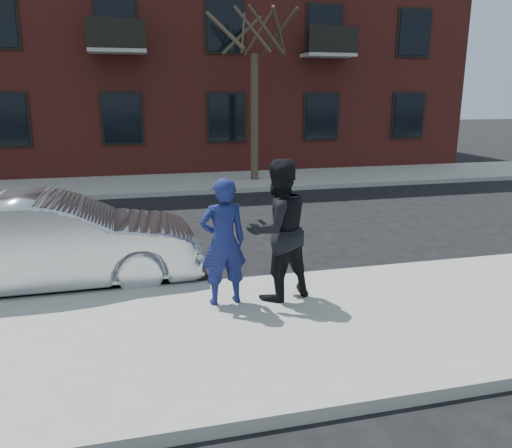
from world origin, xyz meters
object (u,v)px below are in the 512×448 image
object	(u,v)px
silver_sedan	(52,242)
man_peacoat	(278,230)
street_tree	(254,15)
man_hoodie	(223,242)

from	to	relation	value
silver_sedan	man_peacoat	distance (m)	3.66
silver_sedan	man_peacoat	world-z (taller)	man_peacoat
street_tree	man_peacoat	distance (m)	11.40
man_peacoat	street_tree	bearing A→B (deg)	-119.05
silver_sedan	street_tree	bearing A→B (deg)	-33.24
silver_sedan	man_hoodie	xyz separation A→B (m)	(2.48, -1.61, 0.29)
street_tree	man_peacoat	size ratio (longest dim) A/B	3.35
man_hoodie	man_peacoat	bearing A→B (deg)	175.67
man_hoodie	man_peacoat	distance (m)	0.80
silver_sedan	man_peacoat	bearing A→B (deg)	-117.10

